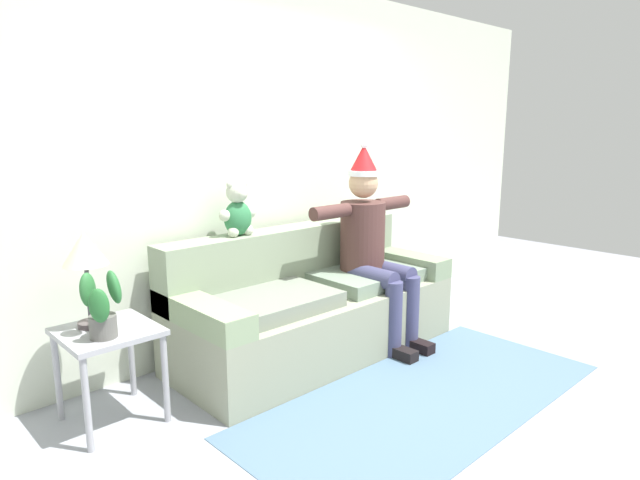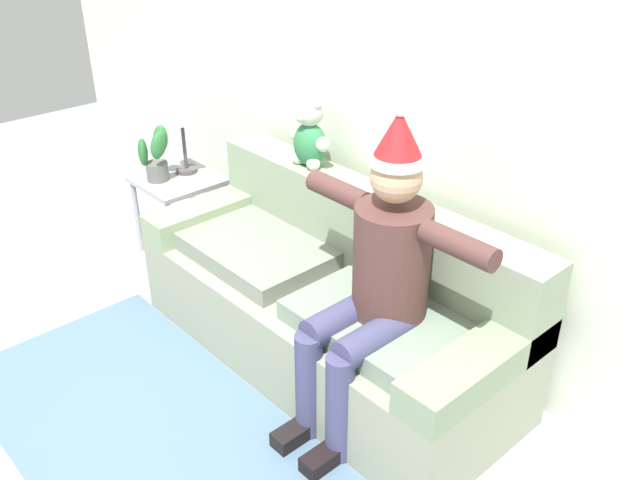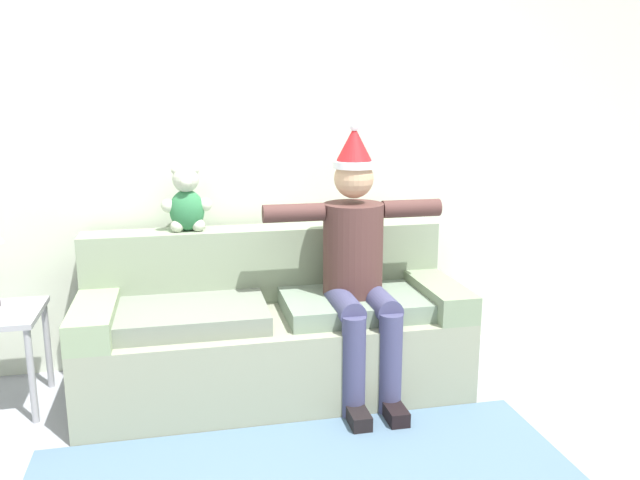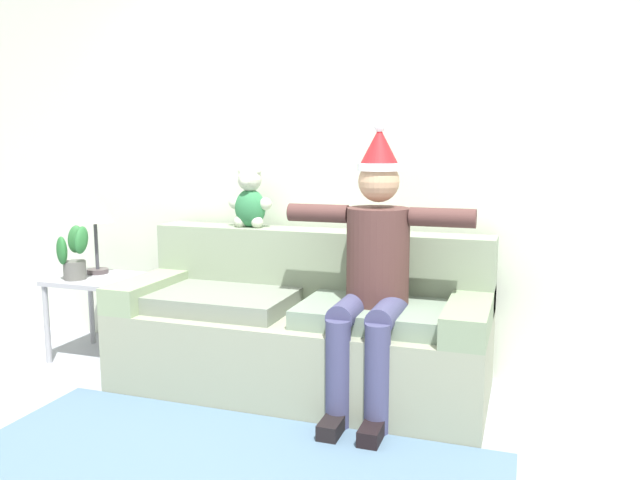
# 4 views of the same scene
# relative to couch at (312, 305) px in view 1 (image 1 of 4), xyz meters

# --- Properties ---
(ground_plane) EXTENTS (10.00, 10.00, 0.00)m
(ground_plane) POSITION_rel_couch_xyz_m (0.00, -1.04, -0.35)
(ground_plane) COLOR #9698A3
(back_wall) EXTENTS (7.00, 0.10, 2.70)m
(back_wall) POSITION_rel_couch_xyz_m (0.00, 0.51, 1.00)
(back_wall) COLOR silver
(back_wall) RESTS_ON ground_plane
(couch) EXTENTS (2.13, 0.86, 0.89)m
(couch) POSITION_rel_couch_xyz_m (0.00, 0.00, 0.00)
(couch) COLOR gray
(couch) RESTS_ON ground_plane
(person_seated) EXTENTS (1.02, 0.77, 1.53)m
(person_seated) POSITION_rel_couch_xyz_m (0.46, -0.17, 0.43)
(person_seated) COLOR #4F302C
(person_seated) RESTS_ON ground_plane
(teddy_bear) EXTENTS (0.29, 0.17, 0.38)m
(teddy_bear) POSITION_rel_couch_xyz_m (-0.45, 0.25, 0.72)
(teddy_bear) COLOR #2E7645
(teddy_bear) RESTS_ON couch
(side_table) EXTENTS (0.49, 0.49, 0.54)m
(side_table) POSITION_rel_couch_xyz_m (-1.49, 0.03, 0.11)
(side_table) COLOR #9C9DA3
(side_table) RESTS_ON ground_plane
(table_lamp) EXTENTS (0.24, 0.24, 0.53)m
(table_lamp) POSITION_rel_couch_xyz_m (-1.54, 0.13, 0.61)
(table_lamp) COLOR #4D4244
(table_lamp) RESTS_ON side_table
(potted_plant) EXTENTS (0.21, 0.25, 0.37)m
(potted_plant) POSITION_rel_couch_xyz_m (-1.55, -0.08, 0.36)
(potted_plant) COLOR #5D5C57
(potted_plant) RESTS_ON side_table
(area_rug) EXTENTS (2.45, 1.09, 0.01)m
(area_rug) POSITION_rel_couch_xyz_m (0.00, -1.03, -0.34)
(area_rug) COLOR slate
(area_rug) RESTS_ON ground_plane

